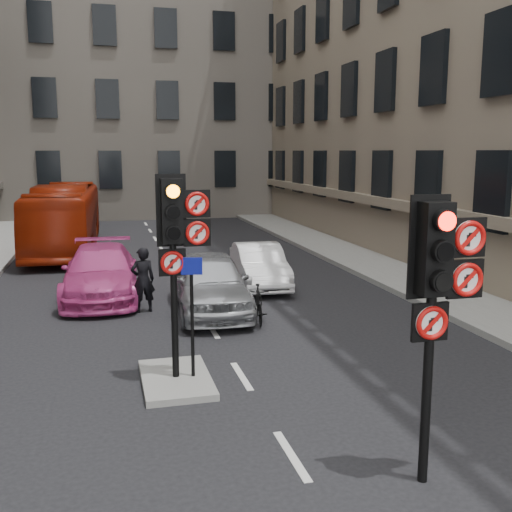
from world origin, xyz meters
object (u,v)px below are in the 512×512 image
signal_near (439,279)px  motorcyclist (143,280)px  info_sign (192,300)px  signal_far (178,232)px  car_silver (211,283)px  bus_red (65,218)px  car_white (259,265)px  car_pink (101,272)px  motorcycle (259,304)px

signal_near → motorcyclist: 9.61m
motorcyclist → info_sign: info_sign is taller
signal_far → car_silver: signal_far is taller
bus_red → motorcyclist: size_ratio=5.85×
signal_near → signal_far: bearing=123.0°
signal_far → car_white: bearing=65.1°
car_white → car_pink: bearing=-171.6°
bus_red → car_pink: bearing=-78.6°
motorcyclist → info_sign: bearing=87.8°
car_silver → bus_red: bus_red is taller
signal_far → car_white: (3.33, 7.16, -2.06)m
signal_far → car_silver: size_ratio=0.80×
car_pink → signal_near: bearing=-67.7°
motorcyclist → info_sign: size_ratio=0.78×
signal_near → bus_red: bearing=105.4°
car_white → motorcycle: bearing=-100.3°
car_white → car_pink: size_ratio=0.78×
signal_far → bus_red: (-2.75, 15.48, -1.34)m
car_white → info_sign: (-3.11, -7.23, 0.87)m
info_sign → bus_red: bearing=113.6°
signal_far → info_sign: bearing=-19.5°
car_white → bus_red: bus_red is taller
signal_near → motorcycle: signal_near is taller
signal_near → car_silver: size_ratio=0.80×
car_white → motorcyclist: 4.23m
car_silver → car_pink: car_silver is taller
motorcycle → signal_near: bearing=-78.6°
signal_far → bus_red: size_ratio=0.36×
car_silver → bus_red: size_ratio=0.45×
car_white → motorcyclist: (-3.64, -2.16, 0.20)m
car_white → bus_red: 10.33m
car_pink → motorcyclist: size_ratio=2.95×
motorcycle → info_sign: info_sign is taller
car_silver → info_sign: info_sign is taller
car_pink → bus_red: size_ratio=0.50×
car_silver → car_white: car_silver is taller
signal_near → motorcycle: 7.68m
motorcyclist → car_silver: bearing=158.1°
motorcycle → signal_far: bearing=-115.3°
signal_far → motorcyclist: bearing=93.5°
car_pink → motorcyclist: motorcyclist is taller
car_white → car_pink: (-4.68, -0.30, 0.08)m
car_silver → motorcyclist: bearing=169.7°
car_silver → bus_red: 11.66m
car_white → bus_red: bearing=130.8°
motorcycle → motorcyclist: (-2.63, 1.62, 0.40)m
signal_far → car_white: signal_far is taller
car_pink → motorcycle: size_ratio=3.37×
signal_near → car_white: signal_near is taller
signal_near → car_pink: (-3.95, 10.85, -1.86)m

